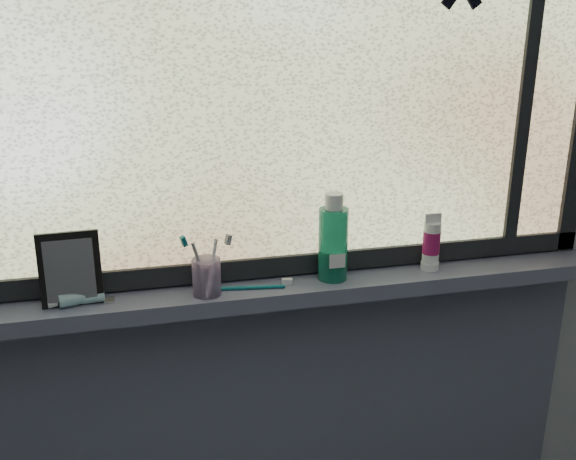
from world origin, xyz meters
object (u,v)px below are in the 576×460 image
Objects in this scene: vanity_mirror at (70,269)px; cream_tube at (432,240)px; toothbrush_cup at (207,277)px; mouthwash_bottle at (333,237)px.

cream_tube is (0.88, -0.00, -0.00)m from vanity_mirror.
cream_tube is at bearing 2.12° from toothbrush_cup.
vanity_mirror reaches higher than cream_tube.
vanity_mirror is 1.92× the size of toothbrush_cup.
mouthwash_bottle is 1.69× the size of cream_tube.
cream_tube is at bearing 0.04° from mouthwash_bottle.
mouthwash_bottle is 0.26m from cream_tube.
vanity_mirror is 0.88m from cream_tube.
toothbrush_cup is at bearing -177.88° from cream_tube.
vanity_mirror is 0.93× the size of mouthwash_bottle.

